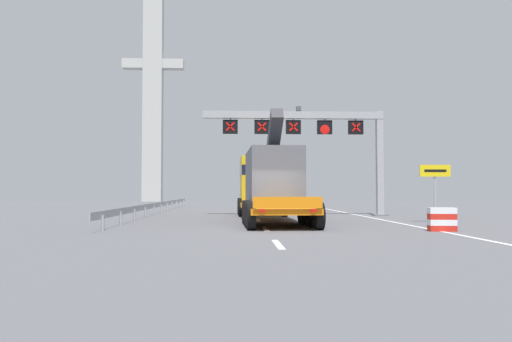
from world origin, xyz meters
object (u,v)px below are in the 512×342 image
at_px(exit_sign_yellow, 435,179).
at_px(crash_barrier_striped, 442,219).
at_px(overhead_lane_gantry, 316,131).
at_px(bridge_pylon_distant, 153,88).
at_px(heavy_haul_truck_orange, 268,183).

bearing_deg(exit_sign_yellow, crash_barrier_striped, -109.42).
height_order(overhead_lane_gantry, bridge_pylon_distant, bridge_pylon_distant).
height_order(crash_barrier_striped, bridge_pylon_distant, bridge_pylon_distant).
relative_size(exit_sign_yellow, crash_barrier_striped, 2.70).
distance_m(crash_barrier_striped, bridge_pylon_distant, 62.05).
distance_m(overhead_lane_gantry, heavy_haul_truck_orange, 6.16).
xyz_separation_m(heavy_haul_truck_orange, crash_barrier_striped, (6.15, -8.20, -1.54)).
relative_size(heavy_haul_truck_orange, bridge_pylon_distant, 0.43).
relative_size(overhead_lane_gantry, crash_barrier_striped, 11.02).
distance_m(overhead_lane_gantry, exit_sign_yellow, 9.05).
relative_size(overhead_lane_gantry, bridge_pylon_distant, 0.35).
height_order(heavy_haul_truck_orange, exit_sign_yellow, heavy_haul_truck_orange).
relative_size(overhead_lane_gantry, heavy_haul_truck_orange, 0.81).
relative_size(exit_sign_yellow, bridge_pylon_distant, 0.09).
height_order(overhead_lane_gantry, crash_barrier_striped, overhead_lane_gantry).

